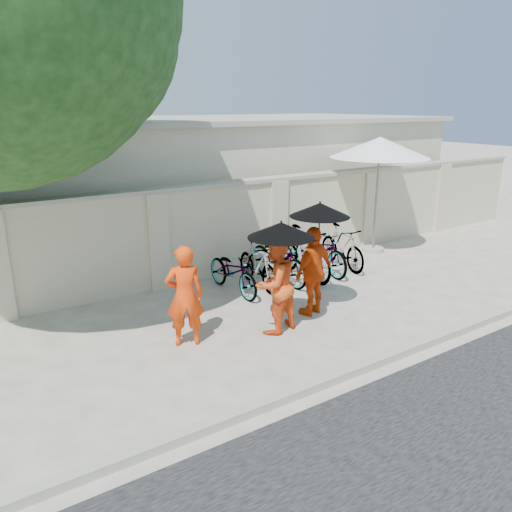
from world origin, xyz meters
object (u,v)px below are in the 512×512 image
monk_left (185,296)px  monk_right (314,271)px  patio_umbrella (380,149)px  monk_center (275,284)px

monk_left → monk_right: same height
monk_right → patio_umbrella: size_ratio=0.53×
monk_left → monk_center: bearing=-174.2°
monk_right → patio_umbrella: bearing=-163.7°
monk_right → monk_center: bearing=-1.0°
monk_left → patio_umbrella: bearing=-141.0°
monk_center → monk_right: bearing=-179.4°
monk_left → patio_umbrella: (6.35, 2.07, 1.82)m
monk_left → monk_center: size_ratio=0.97×
monk_right → patio_umbrella: (3.88, 2.24, 1.82)m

